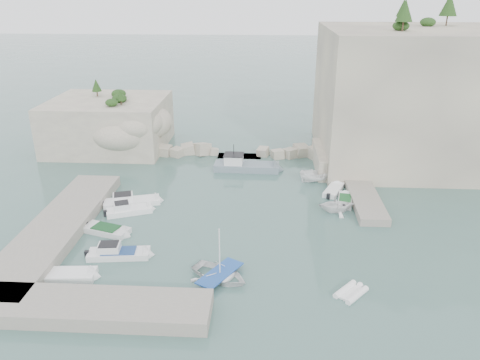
# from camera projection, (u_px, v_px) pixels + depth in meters

# --- Properties ---
(ground) EXTENTS (400.00, 400.00, 0.00)m
(ground) POSITION_uv_depth(u_px,v_px,m) (236.00, 233.00, 44.54)
(ground) COLOR #486C65
(ground) RESTS_ON ground
(cliff_east) EXTENTS (26.00, 22.00, 17.00)m
(cliff_east) POSITION_uv_depth(u_px,v_px,m) (422.00, 96.00, 61.29)
(cliff_east) COLOR beige
(cliff_east) RESTS_ON ground
(cliff_terrace) EXTENTS (8.00, 10.00, 2.50)m
(cliff_terrace) POSITION_uv_depth(u_px,v_px,m) (346.00, 159.00, 59.98)
(cliff_terrace) COLOR beige
(cliff_terrace) RESTS_ON ground
(outcrop_west) EXTENTS (16.00, 14.00, 7.00)m
(outcrop_west) POSITION_uv_depth(u_px,v_px,m) (109.00, 124.00, 67.34)
(outcrop_west) COLOR beige
(outcrop_west) RESTS_ON ground
(quay_west) EXTENTS (5.00, 24.00, 1.10)m
(quay_west) POSITION_uv_depth(u_px,v_px,m) (57.00, 228.00, 44.32)
(quay_west) COLOR #9E9689
(quay_west) RESTS_ON ground
(quay_south) EXTENTS (18.00, 4.00, 1.10)m
(quay_south) POSITION_uv_depth(u_px,v_px,m) (85.00, 307.00, 33.33)
(quay_south) COLOR #9E9689
(quay_south) RESTS_ON ground
(ledge_east) EXTENTS (3.00, 16.00, 0.80)m
(ledge_east) POSITION_uv_depth(u_px,v_px,m) (361.00, 190.00, 52.89)
(ledge_east) COLOR #9E9689
(ledge_east) RESTS_ON ground
(breakwater) EXTENTS (28.00, 3.00, 1.40)m
(breakwater) POSITION_uv_depth(u_px,v_px,m) (239.00, 151.00, 64.63)
(breakwater) COLOR beige
(breakwater) RESTS_ON ground
(motorboat_a) EXTENTS (6.79, 3.74, 1.40)m
(motorboat_a) POSITION_uv_depth(u_px,v_px,m) (132.00, 204.00, 50.47)
(motorboat_a) COLOR white
(motorboat_a) RESTS_ON ground
(motorboat_b) EXTENTS (5.31, 3.41, 1.40)m
(motorboat_b) POSITION_uv_depth(u_px,v_px,m) (129.00, 213.00, 48.48)
(motorboat_b) COLOR white
(motorboat_b) RESTS_ON ground
(motorboat_c) EXTENTS (5.29, 3.26, 0.70)m
(motorboat_c) POSITION_uv_depth(u_px,v_px,m) (107.00, 233.00, 44.62)
(motorboat_c) COLOR silver
(motorboat_c) RESTS_ON ground
(motorboat_d) EXTENTS (5.94, 2.35, 1.40)m
(motorboat_d) POSITION_uv_depth(u_px,v_px,m) (119.00, 257.00, 40.64)
(motorboat_d) COLOR white
(motorboat_d) RESTS_ON ground
(motorboat_e) EXTENTS (4.59, 2.16, 0.70)m
(motorboat_e) POSITION_uv_depth(u_px,v_px,m) (71.00, 278.00, 37.67)
(motorboat_e) COLOR white
(motorboat_e) RESTS_ON ground
(rowboat) EXTENTS (6.02, 5.53, 1.02)m
(rowboat) POSITION_uv_depth(u_px,v_px,m) (220.00, 278.00, 37.63)
(rowboat) COLOR white
(rowboat) RESTS_ON ground
(inflatable_dinghy) EXTENTS (2.90, 3.03, 0.44)m
(inflatable_dinghy) POSITION_uv_depth(u_px,v_px,m) (351.00, 294.00, 35.65)
(inflatable_dinghy) COLOR white
(inflatable_dinghy) RESTS_ON ground
(tender_east_a) EXTENTS (4.06, 3.63, 1.94)m
(tender_east_a) POSITION_uv_depth(u_px,v_px,m) (336.00, 212.00, 48.80)
(tender_east_a) COLOR white
(tender_east_a) RESTS_ON ground
(tender_east_b) EXTENTS (2.21, 4.45, 0.70)m
(tender_east_b) POSITION_uv_depth(u_px,v_px,m) (345.00, 203.00, 50.84)
(tender_east_b) COLOR white
(tender_east_b) RESTS_ON ground
(tender_east_c) EXTENTS (3.11, 4.71, 0.70)m
(tender_east_c) POSITION_uv_depth(u_px,v_px,m) (334.00, 192.00, 53.42)
(tender_east_c) COLOR white
(tender_east_c) RESTS_ON ground
(tender_east_d) EXTENTS (4.82, 2.67, 1.76)m
(tender_east_d) POSITION_uv_depth(u_px,v_px,m) (318.00, 181.00, 56.40)
(tender_east_d) COLOR white
(tender_east_d) RESTS_ON ground
(work_boat) EXTENTS (9.12, 2.99, 2.20)m
(work_boat) POSITION_uv_depth(u_px,v_px,m) (247.00, 170.00, 59.92)
(work_boat) COLOR slate
(work_boat) RESTS_ON ground
(rowboat_mast) EXTENTS (0.10, 0.10, 4.20)m
(rowboat_mast) POSITION_uv_depth(u_px,v_px,m) (219.00, 250.00, 36.63)
(rowboat_mast) COLOR white
(rowboat_mast) RESTS_ON rowboat
(vegetation) EXTENTS (53.48, 13.88, 13.40)m
(vegetation) POSITION_uv_depth(u_px,v_px,m) (389.00, 19.00, 59.26)
(vegetation) COLOR #1E4219
(vegetation) RESTS_ON ground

